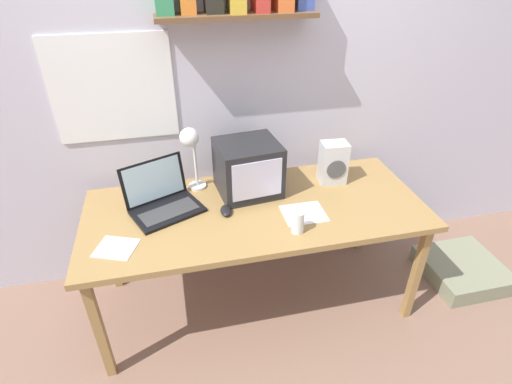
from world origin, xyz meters
name	(u,v)px	position (x,y,z in m)	size (l,w,h in m)	color
ground_plane	(256,299)	(0.00, 0.00, 0.00)	(12.00, 12.00, 0.00)	#876554
back_wall	(236,75)	(0.00, 0.50, 1.31)	(5.60, 0.24, 2.60)	silver
corner_desk	(256,215)	(0.00, 0.00, 0.67)	(1.87, 0.79, 0.72)	#9F7944
crt_monitor	(248,168)	(-0.01, 0.18, 0.87)	(0.37, 0.35, 0.31)	#232326
laptop	(162,198)	(-0.50, 0.11, 0.79)	(0.44, 0.40, 0.25)	black
desk_lamp	(191,145)	(-0.31, 0.24, 1.03)	(0.13, 0.16, 0.41)	white
juice_glass	(298,223)	(0.16, -0.26, 0.78)	(0.06, 0.06, 0.12)	white
space_heater	(333,163)	(0.51, 0.17, 0.85)	(0.16, 0.13, 0.26)	silver
computer_mouse	(226,211)	(-0.17, -0.02, 0.74)	(0.07, 0.11, 0.03)	black
loose_paper_near_monitor	(304,213)	(0.24, -0.12, 0.72)	(0.23, 0.20, 0.00)	white
open_notebook	(116,248)	(-0.73, -0.19, 0.72)	(0.23, 0.22, 0.00)	white
floor_cushion	(462,269)	(1.43, -0.11, 0.06)	(0.49, 0.49, 0.12)	gray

